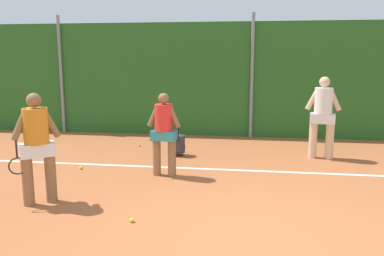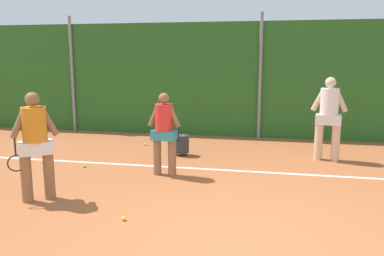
# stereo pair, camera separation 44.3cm
# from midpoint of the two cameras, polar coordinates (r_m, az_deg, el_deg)

# --- Properties ---
(ground_plane) EXTENTS (31.49, 31.49, 0.00)m
(ground_plane) POSITION_cam_midpoint_polar(r_m,az_deg,el_deg) (7.34, 6.75, -8.77)
(ground_plane) COLOR #A85B33
(hedge_fence_backdrop) EXTENTS (20.47, 0.25, 3.38)m
(hedge_fence_backdrop) POSITION_cam_midpoint_polar(r_m,az_deg,el_deg) (11.91, 7.55, 6.85)
(hedge_fence_backdrop) COLOR #286023
(hedge_fence_backdrop) RESTS_ON ground_plane
(fence_post_left) EXTENTS (0.10, 0.10, 3.63)m
(fence_post_left) POSITION_cam_midpoint_polar(r_m,az_deg,el_deg) (13.19, -19.27, 7.22)
(fence_post_left) COLOR gray
(fence_post_left) RESTS_ON ground_plane
(fence_post_center) EXTENTS (0.10, 0.10, 3.63)m
(fence_post_center) POSITION_cam_midpoint_polar(r_m,az_deg,el_deg) (11.72, 7.55, 7.39)
(fence_post_center) COLOR gray
(fence_post_center) RESTS_ON ground_plane
(court_baseline_paint) EXTENTS (14.96, 0.10, 0.01)m
(court_baseline_paint) POSITION_cam_midpoint_polar(r_m,az_deg,el_deg) (8.47, 6.96, -6.13)
(court_baseline_paint) COLOR white
(court_baseline_paint) RESTS_ON ground_plane
(player_foreground_near) EXTENTS (0.67, 0.59, 1.82)m
(player_foreground_near) POSITION_cam_midpoint_polar(r_m,az_deg,el_deg) (6.90, -23.22, -1.97)
(player_foreground_near) COLOR #8C603D
(player_foreground_near) RESTS_ON ground_plane
(player_midcourt) EXTENTS (0.79, 0.36, 1.68)m
(player_midcourt) POSITION_cam_midpoint_polar(r_m,az_deg,el_deg) (7.91, -5.64, -0.31)
(player_midcourt) COLOR #8C603D
(player_midcourt) RESTS_ON ground_plane
(player_backcourt_far) EXTENTS (0.80, 0.42, 1.93)m
(player_backcourt_far) POSITION_cam_midpoint_polar(r_m,az_deg,el_deg) (9.65, 17.09, 2.07)
(player_backcourt_far) COLOR beige
(player_backcourt_far) RESTS_ON ground_plane
(ball_hopper) EXTENTS (0.36, 0.36, 0.51)m
(ball_hopper) POSITION_cam_midpoint_polar(r_m,az_deg,el_deg) (9.62, -3.41, -2.31)
(ball_hopper) COLOR #2D2D33
(ball_hopper) RESTS_ON ground_plane
(tennis_ball_1) EXTENTS (0.07, 0.07, 0.07)m
(tennis_ball_1) POSITION_cam_midpoint_polar(r_m,az_deg,el_deg) (10.77, -8.82, -2.46)
(tennis_ball_1) COLOR #CCDB33
(tennis_ball_1) RESTS_ON ground_plane
(tennis_ball_2) EXTENTS (0.07, 0.07, 0.07)m
(tennis_ball_2) POSITION_cam_midpoint_polar(r_m,az_deg,el_deg) (6.02, -10.80, -12.93)
(tennis_ball_2) COLOR #CCDB33
(tennis_ball_2) RESTS_ON ground_plane
(tennis_ball_5) EXTENTS (0.07, 0.07, 0.07)m
(tennis_ball_5) POSITION_cam_midpoint_polar(r_m,az_deg,el_deg) (8.90, -17.09, -5.51)
(tennis_ball_5) COLOR #CCDB33
(tennis_ball_5) RESTS_ON ground_plane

